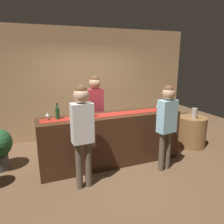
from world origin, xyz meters
The scene contains 13 objects.
ground_plane centered at (0.00, 0.00, 0.00)m, with size 10.00×10.00×0.00m, color brown.
back_wall centered at (0.00, 1.90, 1.45)m, with size 6.00×0.12×2.90m, color tan.
bar_counter centered at (0.00, 0.00, 0.52)m, with size 2.88×0.60×1.04m, color #3D2314.
counter_runner_cloth centered at (0.00, 0.00, 1.05)m, with size 2.73×0.28×0.01m, color maroon.
wine_bottle_green centered at (-1.04, 0.05, 1.16)m, with size 0.07×0.07×0.30m.
wine_bottle_clear centered at (-0.41, -0.05, 1.16)m, with size 0.07×0.07×0.30m.
wine_glass_near_customer centered at (1.04, -0.05, 1.15)m, with size 0.07×0.07×0.14m.
wine_glass_mid_counter centered at (-1.22, 0.06, 1.15)m, with size 0.07×0.07×0.14m.
bartender centered at (-0.16, 0.58, 1.11)m, with size 0.34×0.25×1.77m.
customer_sipping centered at (0.86, -0.63, 1.02)m, with size 0.37×0.25×1.66m.
customer_browsing centered at (-0.75, -0.64, 1.09)m, with size 0.35×0.24×1.74m.
round_side_table centered at (2.16, 0.10, 0.37)m, with size 0.68×0.68×0.74m, color olive.
vase_on_side_table centered at (2.12, 0.03, 0.86)m, with size 0.13×0.13×0.24m, color #A8A399.
Camera 1 is at (-1.50, -3.82, 2.15)m, focal length 34.40 mm.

